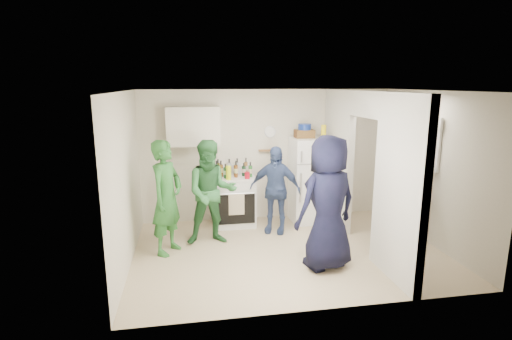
{
  "coord_description": "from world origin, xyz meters",
  "views": [
    {
      "loc": [
        -1.52,
        -5.74,
        2.61
      ],
      "look_at": [
        -0.45,
        0.4,
        1.25
      ],
      "focal_mm": 28.0,
      "sensor_mm": 36.0,
      "label": 1
    }
  ],
  "objects_px": {
    "fridge": "(309,180)",
    "blue_bowl": "(305,127)",
    "yellow_cup_stack_top": "(324,132)",
    "person_denim": "(275,190)",
    "person_nook": "(396,195)",
    "person_navy": "(328,203)",
    "stove": "(234,201)",
    "wicker_basket": "(304,134)",
    "person_green_left": "(167,197)",
    "person_green_center": "(211,193)"
  },
  "relations": [
    {
      "from": "wicker_basket",
      "to": "person_denim",
      "type": "relative_size",
      "value": 0.23
    },
    {
      "from": "fridge",
      "to": "yellow_cup_stack_top",
      "type": "height_order",
      "value": "yellow_cup_stack_top"
    },
    {
      "from": "wicker_basket",
      "to": "yellow_cup_stack_top",
      "type": "relative_size",
      "value": 1.4
    },
    {
      "from": "person_green_left",
      "to": "stove",
      "type": "bearing_deg",
      "value": -16.88
    },
    {
      "from": "stove",
      "to": "person_denim",
      "type": "bearing_deg",
      "value": -36.2
    },
    {
      "from": "person_denim",
      "to": "person_navy",
      "type": "height_order",
      "value": "person_navy"
    },
    {
      "from": "wicker_basket",
      "to": "person_green_left",
      "type": "distance_m",
      "value": 2.84
    },
    {
      "from": "stove",
      "to": "wicker_basket",
      "type": "distance_m",
      "value": 1.81
    },
    {
      "from": "wicker_basket",
      "to": "person_navy",
      "type": "xyz_separation_m",
      "value": [
        -0.24,
        -2.01,
        -0.72
      ]
    },
    {
      "from": "blue_bowl",
      "to": "person_green_center",
      "type": "xyz_separation_m",
      "value": [
        -1.8,
        -0.83,
        -0.95
      ]
    },
    {
      "from": "yellow_cup_stack_top",
      "to": "person_denim",
      "type": "relative_size",
      "value": 0.16
    },
    {
      "from": "wicker_basket",
      "to": "person_navy",
      "type": "height_order",
      "value": "person_navy"
    },
    {
      "from": "yellow_cup_stack_top",
      "to": "person_navy",
      "type": "height_order",
      "value": "person_navy"
    },
    {
      "from": "person_green_center",
      "to": "person_denim",
      "type": "relative_size",
      "value": 1.12
    },
    {
      "from": "wicker_basket",
      "to": "person_green_left",
      "type": "bearing_deg",
      "value": -156.42
    },
    {
      "from": "person_green_left",
      "to": "person_nook",
      "type": "relative_size",
      "value": 1.12
    },
    {
      "from": "wicker_basket",
      "to": "person_denim",
      "type": "height_order",
      "value": "wicker_basket"
    },
    {
      "from": "person_green_center",
      "to": "person_navy",
      "type": "distance_m",
      "value": 1.96
    },
    {
      "from": "fridge",
      "to": "person_green_left",
      "type": "xyz_separation_m",
      "value": [
        -2.6,
        -1.04,
        0.09
      ]
    },
    {
      "from": "yellow_cup_stack_top",
      "to": "person_green_center",
      "type": "relative_size",
      "value": 0.14
    },
    {
      "from": "stove",
      "to": "person_green_left",
      "type": "distance_m",
      "value": 1.64
    },
    {
      "from": "yellow_cup_stack_top",
      "to": "person_nook",
      "type": "height_order",
      "value": "yellow_cup_stack_top"
    },
    {
      "from": "yellow_cup_stack_top",
      "to": "person_navy",
      "type": "xyz_separation_m",
      "value": [
        -0.56,
        -1.86,
        -0.77
      ]
    },
    {
      "from": "blue_bowl",
      "to": "person_nook",
      "type": "height_order",
      "value": "blue_bowl"
    },
    {
      "from": "person_navy",
      "to": "person_nook",
      "type": "relative_size",
      "value": 1.21
    },
    {
      "from": "fridge",
      "to": "person_nook",
      "type": "distance_m",
      "value": 1.66
    },
    {
      "from": "person_green_left",
      "to": "person_navy",
      "type": "height_order",
      "value": "person_navy"
    },
    {
      "from": "wicker_basket",
      "to": "person_green_left",
      "type": "height_order",
      "value": "person_green_left"
    },
    {
      "from": "person_denim",
      "to": "blue_bowl",
      "type": "bearing_deg",
      "value": 62.07
    },
    {
      "from": "fridge",
      "to": "blue_bowl",
      "type": "height_order",
      "value": "blue_bowl"
    },
    {
      "from": "fridge",
      "to": "blue_bowl",
      "type": "distance_m",
      "value": 1.02
    },
    {
      "from": "stove",
      "to": "person_nook",
      "type": "xyz_separation_m",
      "value": [
        2.54,
        -1.27,
        0.34
      ]
    },
    {
      "from": "stove",
      "to": "person_navy",
      "type": "xyz_separation_m",
      "value": [
        1.09,
        -1.99,
        0.5
      ]
    },
    {
      "from": "stove",
      "to": "person_green_center",
      "type": "relative_size",
      "value": 0.54
    },
    {
      "from": "fridge",
      "to": "person_green_left",
      "type": "height_order",
      "value": "person_green_left"
    },
    {
      "from": "wicker_basket",
      "to": "person_denim",
      "type": "bearing_deg",
      "value": -142.56
    },
    {
      "from": "yellow_cup_stack_top",
      "to": "person_green_center",
      "type": "distance_m",
      "value": 2.39
    },
    {
      "from": "person_green_center",
      "to": "person_denim",
      "type": "xyz_separation_m",
      "value": [
        1.13,
        0.32,
        -0.09
      ]
    },
    {
      "from": "wicker_basket",
      "to": "person_green_center",
      "type": "distance_m",
      "value": 2.15
    },
    {
      "from": "fridge",
      "to": "person_green_left",
      "type": "bearing_deg",
      "value": -158.18
    },
    {
      "from": "fridge",
      "to": "person_denim",
      "type": "distance_m",
      "value": 0.89
    },
    {
      "from": "stove",
      "to": "person_nook",
      "type": "relative_size",
      "value": 0.58
    },
    {
      "from": "fridge",
      "to": "yellow_cup_stack_top",
      "type": "bearing_deg",
      "value": -24.44
    },
    {
      "from": "person_denim",
      "to": "person_navy",
      "type": "xyz_separation_m",
      "value": [
        0.42,
        -1.5,
        0.19
      ]
    },
    {
      "from": "fridge",
      "to": "person_denim",
      "type": "xyz_separation_m",
      "value": [
        -0.77,
        -0.46,
        -0.03
      ]
    },
    {
      "from": "stove",
      "to": "person_green_left",
      "type": "bearing_deg",
      "value": -137.41
    },
    {
      "from": "yellow_cup_stack_top",
      "to": "person_nook",
      "type": "bearing_deg",
      "value": -52.19
    },
    {
      "from": "person_denim",
      "to": "person_navy",
      "type": "relative_size",
      "value": 0.81
    },
    {
      "from": "person_green_left",
      "to": "person_denim",
      "type": "relative_size",
      "value": 1.15
    },
    {
      "from": "wicker_basket",
      "to": "blue_bowl",
      "type": "height_order",
      "value": "blue_bowl"
    }
  ]
}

